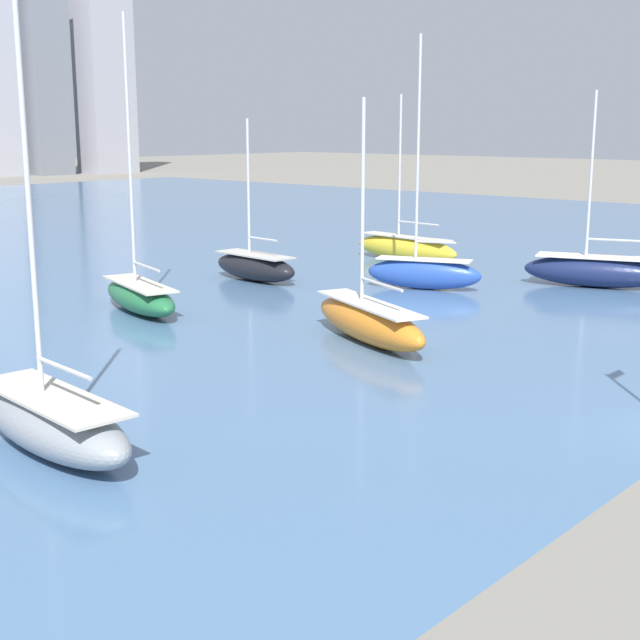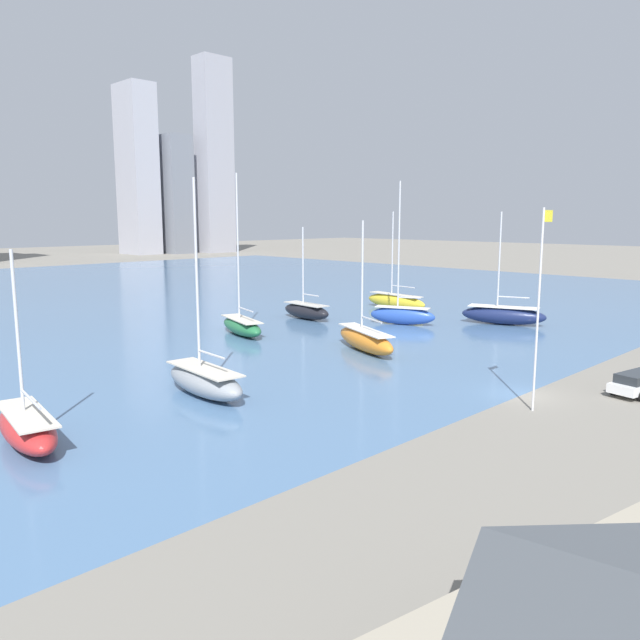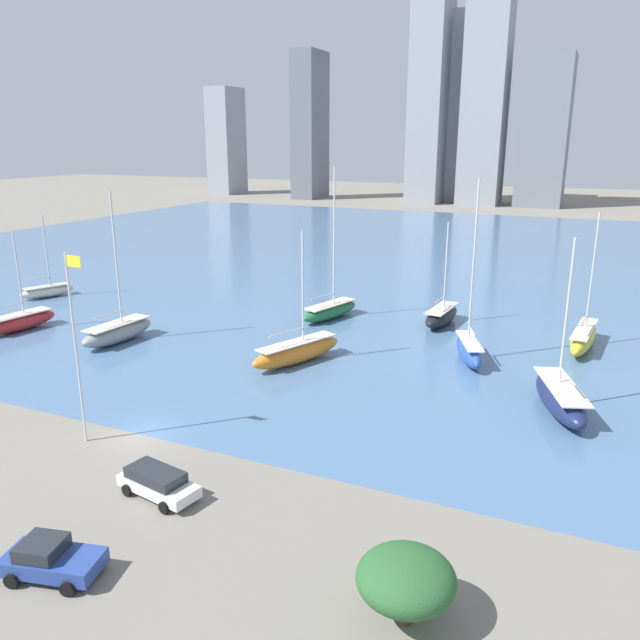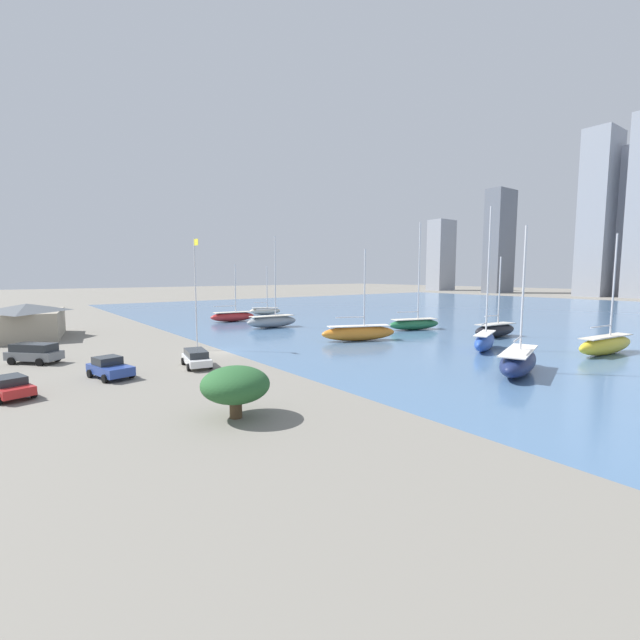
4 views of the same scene
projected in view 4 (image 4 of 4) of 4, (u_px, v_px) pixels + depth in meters
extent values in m
plane|color=gray|center=(226.00, 351.00, 47.25)|extent=(500.00, 500.00, 0.00)
cube|color=#4C7099|center=(537.00, 315.00, 89.20)|extent=(180.00, 140.00, 0.00)
cube|color=#9E937F|center=(28.00, 324.00, 57.14)|extent=(13.79, 9.94, 3.63)
pyramid|color=#4C5156|center=(26.00, 307.00, 56.89)|extent=(13.79, 9.94, 0.98)
cylinder|color=silver|center=(196.00, 295.00, 47.55)|extent=(0.14, 0.14, 12.47)
cube|color=yellow|center=(196.00, 242.00, 46.45)|extent=(1.10, 0.03, 0.70)
cylinder|color=#4C3823|center=(236.00, 410.00, 25.37)|extent=(0.73, 0.73, 0.93)
ellipsoid|color=#285B2D|center=(235.00, 385.00, 25.21)|extent=(4.07, 4.07, 2.16)
cube|color=#8E939E|center=(441.00, 256.00, 226.65)|extent=(8.83, 13.40, 36.80)
cube|color=slate|center=(499.00, 242.00, 194.98)|extent=(7.74, 14.25, 46.48)
cube|color=#8E939E|center=(599.00, 215.00, 163.77)|extent=(9.90, 15.60, 62.48)
cube|color=#9E9EA8|center=(623.00, 224.00, 165.79)|extent=(14.81, 12.74, 56.15)
ellipsoid|color=gray|center=(272.00, 322.00, 68.36)|extent=(3.29, 8.74, 1.91)
cube|color=beige|center=(272.00, 316.00, 68.26)|extent=(2.70, 7.17, 0.10)
cube|color=#2D2D33|center=(272.00, 325.00, 68.42)|extent=(0.29, 1.55, 0.86)
cylinder|color=silver|center=(275.00, 276.00, 67.93)|extent=(0.18, 0.18, 12.55)
cylinder|color=silver|center=(266.00, 309.00, 67.62)|extent=(0.42, 3.24, 0.14)
ellipsoid|color=orange|center=(359.00, 333.00, 54.76)|extent=(5.65, 9.87, 1.95)
cube|color=silver|center=(359.00, 326.00, 54.67)|extent=(4.64, 8.10, 0.10)
cube|color=#2D2D33|center=(359.00, 337.00, 54.82)|extent=(0.82, 1.70, 0.88)
cylinder|color=silver|center=(365.00, 288.00, 54.33)|extent=(0.18, 0.18, 9.70)
cylinder|color=silver|center=(350.00, 317.00, 54.25)|extent=(1.58, 3.58, 0.14)
ellipsoid|color=beige|center=(265.00, 311.00, 91.06)|extent=(4.38, 6.79, 1.41)
cube|color=#BCB7AD|center=(265.00, 308.00, 90.99)|extent=(3.59, 5.57, 0.10)
cube|color=#2D2D33|center=(265.00, 313.00, 91.10)|extent=(0.61, 1.15, 0.64)
cylinder|color=silver|center=(267.00, 287.00, 90.64)|extent=(0.18, 0.18, 8.76)
cylinder|color=silver|center=(260.00, 303.00, 90.65)|extent=(1.26, 2.67, 0.14)
ellipsoid|color=#19234C|center=(518.00, 362.00, 36.48)|extent=(5.51, 9.61, 2.04)
cube|color=silver|center=(519.00, 351.00, 36.38)|extent=(4.52, 7.88, 0.10)
cube|color=#2D2D33|center=(518.00, 369.00, 36.54)|extent=(0.71, 1.63, 0.92)
cylinder|color=silver|center=(523.00, 288.00, 36.39)|extent=(0.18, 0.18, 10.53)
cylinder|color=silver|center=(518.00, 339.00, 35.41)|extent=(1.28, 3.28, 0.14)
ellipsoid|color=black|center=(495.00, 330.00, 57.99)|extent=(2.97, 7.92, 1.84)
cube|color=#BCB7AD|center=(495.00, 324.00, 57.89)|extent=(2.43, 6.49, 0.10)
cube|color=#2D2D33|center=(495.00, 334.00, 58.04)|extent=(0.28, 1.40, 0.83)
cylinder|color=silver|center=(499.00, 290.00, 57.72)|extent=(0.18, 0.18, 9.01)
cylinder|color=silver|center=(492.00, 316.00, 57.32)|extent=(0.38, 2.88, 0.14)
ellipsoid|color=#236B3D|center=(414.00, 324.00, 65.67)|extent=(4.69, 8.99, 1.67)
cube|color=beige|center=(414.00, 319.00, 65.59)|extent=(3.85, 7.37, 0.10)
cube|color=#2D2D33|center=(414.00, 327.00, 65.72)|extent=(0.60, 1.54, 0.75)
cylinder|color=silver|center=(419.00, 271.00, 65.03)|extent=(0.18, 0.18, 14.66)
cylinder|color=silver|center=(408.00, 312.00, 65.04)|extent=(1.19, 3.62, 0.14)
ellipsoid|color=yellow|center=(606.00, 345.00, 45.41)|extent=(2.82, 10.27, 1.97)
cube|color=beige|center=(606.00, 336.00, 45.31)|extent=(2.32, 8.42, 0.10)
cube|color=#2D2D33|center=(605.00, 350.00, 45.46)|extent=(0.34, 1.83, 0.89)
cylinder|color=silver|center=(614.00, 285.00, 45.12)|extent=(0.18, 0.18, 10.75)
cylinder|color=silver|center=(601.00, 326.00, 44.53)|extent=(0.54, 4.03, 0.14)
ellipsoid|color=#284CA8|center=(485.00, 342.00, 47.73)|extent=(4.40, 7.57, 1.99)
cube|color=silver|center=(485.00, 333.00, 47.63)|extent=(3.61, 6.21, 0.10)
cube|color=#2D2D33|center=(484.00, 346.00, 47.79)|extent=(0.66, 1.31, 0.89)
cylinder|color=silver|center=(488.00, 270.00, 47.36)|extent=(0.18, 0.18, 13.91)
cylinder|color=silver|center=(484.00, 324.00, 46.87)|extent=(1.12, 2.48, 0.14)
ellipsoid|color=#B72828|center=(233.00, 317.00, 77.17)|extent=(3.52, 8.30, 1.72)
cube|color=beige|center=(233.00, 312.00, 77.09)|extent=(2.88, 6.80, 0.10)
cube|color=#2D2D33|center=(233.00, 319.00, 77.22)|extent=(0.37, 1.45, 0.78)
cylinder|color=silver|center=(235.00, 288.00, 76.91)|extent=(0.18, 0.18, 8.55)
cylinder|color=silver|center=(225.00, 306.00, 76.28)|extent=(0.73, 4.06, 0.14)
cube|color=#284293|center=(110.00, 369.00, 35.13)|extent=(4.72, 3.05, 0.72)
cube|color=#23282D|center=(107.00, 360.00, 35.36)|extent=(2.21, 2.22, 0.65)
cylinder|color=black|center=(90.00, 374.00, 35.20)|extent=(0.73, 0.44, 0.68)
cylinder|color=black|center=(116.00, 369.00, 36.84)|extent=(0.73, 0.44, 0.68)
cylinder|color=black|center=(105.00, 379.00, 33.49)|extent=(0.73, 0.44, 0.68)
cylinder|color=black|center=(131.00, 374.00, 35.13)|extent=(0.73, 0.44, 0.68)
cube|color=white|center=(197.00, 360.00, 39.33)|extent=(5.07, 2.73, 0.62)
cube|color=#23282D|center=(196.00, 353.00, 39.44)|extent=(3.61, 2.25, 0.60)
cylinder|color=black|center=(211.00, 365.00, 38.47)|extent=(0.71, 0.38, 0.67)
cylinder|color=black|center=(189.00, 367.00, 37.61)|extent=(0.71, 0.38, 0.67)
cylinder|color=black|center=(204.00, 359.00, 41.12)|extent=(0.71, 0.38, 0.67)
cylinder|color=black|center=(183.00, 361.00, 40.25)|extent=(0.71, 0.38, 0.67)
cube|color=slate|center=(34.00, 355.00, 40.86)|extent=(4.95, 4.82, 0.80)
cube|color=#23282D|center=(34.00, 347.00, 40.78)|extent=(4.07, 3.97, 0.75)
cylinder|color=black|center=(57.00, 358.00, 41.67)|extent=(0.74, 0.71, 0.74)
cylinder|color=black|center=(40.00, 362.00, 39.63)|extent=(0.74, 0.71, 0.74)
cylinder|color=black|center=(30.00, 357.00, 42.18)|extent=(0.74, 0.71, 0.74)
cylinder|color=black|center=(12.00, 361.00, 40.15)|extent=(0.74, 0.71, 0.74)
cube|color=#B22323|center=(9.00, 388.00, 29.44)|extent=(4.58, 3.00, 0.60)
cube|color=#23282D|center=(9.00, 380.00, 29.38)|extent=(2.49, 2.22, 0.55)
cylinder|color=black|center=(33.00, 393.00, 29.47)|extent=(0.76, 0.45, 0.72)
cylinder|color=black|center=(20.00, 387.00, 31.05)|extent=(0.76, 0.45, 0.72)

